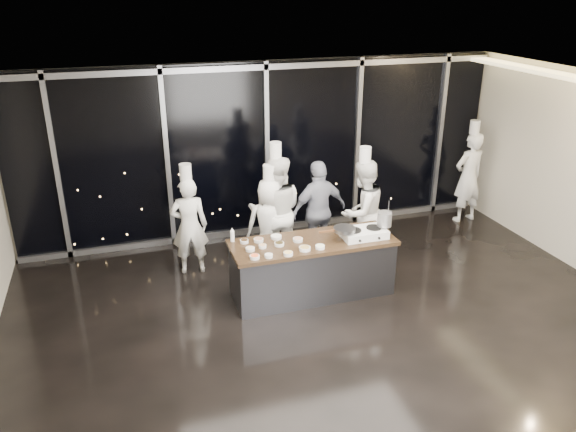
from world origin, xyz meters
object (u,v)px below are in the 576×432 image
(demo_counter, at_px, (312,267))
(chef_left, at_px, (270,223))
(stove, at_px, (364,233))
(chef_center, at_px, (276,211))
(stock_pot, at_px, (385,219))
(chef_far_left, at_px, (189,225))
(frying_pan, at_px, (344,229))
(chef_right, at_px, (362,212))
(chef_side, at_px, (468,176))
(guest, at_px, (319,211))

(demo_counter, distance_m, chef_left, 1.18)
(stove, relative_size, chef_center, 0.32)
(demo_counter, height_order, stove, stove)
(stock_pot, relative_size, chef_far_left, 0.12)
(demo_counter, bearing_deg, stock_pot, -5.13)
(frying_pan, distance_m, chef_center, 1.44)
(demo_counter, xyz_separation_m, chef_far_left, (-1.64, 1.30, 0.38))
(stove, bearing_deg, chef_left, 134.72)
(chef_left, distance_m, chef_right, 1.56)
(chef_far_left, bearing_deg, chef_side, -168.03)
(stove, relative_size, frying_pan, 1.18)
(frying_pan, distance_m, stock_pot, 0.66)
(chef_side, bearing_deg, guest, 3.02)
(demo_counter, distance_m, stock_pot, 1.31)
(frying_pan, relative_size, guest, 0.33)
(stove, bearing_deg, chef_far_left, 150.29)
(chef_far_left, bearing_deg, stock_pot, 159.49)
(guest, bearing_deg, demo_counter, 54.97)
(stock_pot, distance_m, chef_far_left, 3.10)
(stock_pot, bearing_deg, stove, 179.66)
(stock_pot, xyz_separation_m, chef_side, (2.81, 1.94, -0.23))
(demo_counter, relative_size, stove, 3.67)
(chef_side, bearing_deg, stock_pot, 26.02)
(chef_center, height_order, chef_right, chef_center)
(stove, distance_m, chef_left, 1.64)
(chef_left, bearing_deg, stove, 145.59)
(frying_pan, bearing_deg, chef_side, 29.50)
(stock_pot, bearing_deg, chef_center, 136.56)
(stock_pot, distance_m, chef_side, 3.42)
(chef_center, relative_size, chef_right, 1.05)
(chef_right, bearing_deg, guest, -47.44)
(stove, relative_size, stock_pot, 3.09)
(chef_center, distance_m, guest, 0.75)
(demo_counter, bearing_deg, chef_side, 25.11)
(stove, height_order, chef_far_left, chef_far_left)
(frying_pan, height_order, chef_right, chef_right)
(guest, bearing_deg, frying_pan, 76.31)
(chef_far_left, bearing_deg, chef_center, -179.01)
(chef_left, xyz_separation_m, guest, (0.89, 0.08, 0.08))
(chef_left, height_order, chef_side, chef_side)
(stock_pot, xyz_separation_m, chef_left, (-1.47, 1.17, -0.36))
(demo_counter, xyz_separation_m, guest, (0.52, 1.14, 0.42))
(demo_counter, distance_m, stove, 0.94)
(demo_counter, height_order, guest, guest)
(guest, bearing_deg, chef_center, -12.19)
(chef_left, bearing_deg, chef_side, -158.63)
(chef_far_left, bearing_deg, chef_left, 176.11)
(demo_counter, xyz_separation_m, stock_pot, (1.11, -0.10, 0.70))
(chef_far_left, bearing_deg, stove, 156.43)
(chef_far_left, xyz_separation_m, chef_left, (1.28, -0.23, -0.04))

